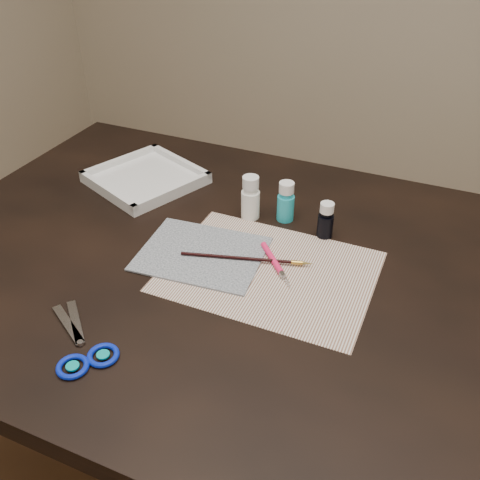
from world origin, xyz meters
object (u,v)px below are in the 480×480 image
at_px(canvas, 202,254).
at_px(paint_bottle_cyan, 286,201).
at_px(paint_bottle_navy, 326,220).
at_px(paper, 269,271).
at_px(scissors, 73,338).
at_px(palette_tray, 146,177).
at_px(paint_bottle_white, 250,197).

height_order(canvas, paint_bottle_cyan, paint_bottle_cyan).
bearing_deg(paint_bottle_navy, paper, -111.54).
relative_size(canvas, scissors, 1.21).
distance_m(paper, canvas, 0.14).
bearing_deg(palette_tray, paint_bottle_cyan, -3.44).
bearing_deg(paper, scissors, -127.86).
distance_m(canvas, paint_bottle_white, 0.17).
bearing_deg(paint_bottle_cyan, palette_tray, 176.56).
relative_size(paint_bottle_white, paint_bottle_cyan, 1.09).
xyz_separation_m(paint_bottle_navy, scissors, (-0.28, -0.44, -0.03)).
xyz_separation_m(paint_bottle_navy, palette_tray, (-0.45, 0.05, -0.02)).
relative_size(canvas, paint_bottle_navy, 3.02).
distance_m(paint_bottle_cyan, scissors, 0.50).
distance_m(paper, palette_tray, 0.44).
relative_size(scissors, palette_tray, 0.86).
xyz_separation_m(canvas, paint_bottle_navy, (0.20, 0.15, 0.03)).
bearing_deg(scissors, paint_bottle_cyan, -81.65).
distance_m(paper, paint_bottle_cyan, 0.19).
relative_size(paper, palette_tray, 1.70).
xyz_separation_m(canvas, paint_bottle_cyan, (0.10, 0.18, 0.04)).
bearing_deg(paper, canvas, -178.48).
bearing_deg(palette_tray, paper, -27.42).
distance_m(paint_bottle_cyan, paint_bottle_navy, 0.10).
relative_size(paint_bottle_navy, palette_tray, 0.35).
bearing_deg(scissors, paper, -97.54).
distance_m(paper, paint_bottle_navy, 0.17).
distance_m(paper, paint_bottle_white, 0.20).
height_order(paint_bottle_cyan, scissors, paint_bottle_cyan).
bearing_deg(paint_bottle_white, paint_bottle_cyan, 15.84).
bearing_deg(paper, paint_bottle_cyan, 100.65).
height_order(paint_bottle_navy, scissors, paint_bottle_navy).
xyz_separation_m(paint_bottle_cyan, scissors, (-0.19, -0.46, -0.04)).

